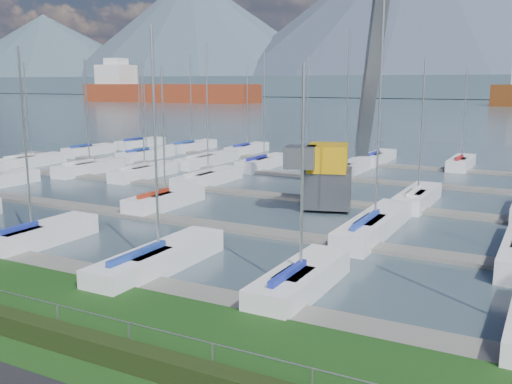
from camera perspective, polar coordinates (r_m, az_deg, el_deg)
The scene contains 6 objects.
hedge at distance 19.47m, azimuth -17.94°, elevation -13.91°, with size 80.00×0.70×0.70m, color black.
fence at distance 19.39m, azimuth -17.23°, elevation -11.24°, with size 0.04×0.04×80.00m, color #9B9EA4.
docks at distance 41.51m, azimuth 9.11°, elevation -1.13°, with size 90.00×41.60×0.25m.
crane at distance 40.03m, azimuth 8.53°, elevation 6.48°, with size 7.27×13.07×22.35m.
cargo_ship_west at distance 258.68m, azimuth -9.45°, elevation 9.77°, with size 81.65×22.74×21.50m.
sailboat_fleet at distance 44.45m, azimuth 8.61°, elevation 7.07°, with size 75.55×49.67×13.62m.
Camera 1 is at (13.00, -12.47, 8.35)m, focal length 40.00 mm.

